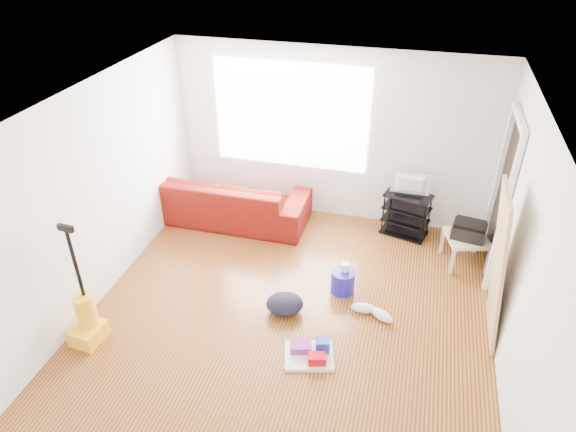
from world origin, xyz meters
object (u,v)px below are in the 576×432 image
(bucket, at_px, (342,290))
(backpack, at_px, (285,312))
(tv_stand, at_px, (406,214))
(cleaning_tray, at_px, (311,353))
(vacuum, at_px, (87,320))
(sofa, at_px, (230,218))
(side_table, at_px, (467,241))

(bucket, relative_size, backpack, 0.67)
(tv_stand, xyz_separation_m, cleaning_tray, (-0.77, -2.61, -0.27))
(cleaning_tray, bearing_deg, vacuum, -171.44)
(sofa, xyz_separation_m, bucket, (1.91, -1.20, 0.00))
(tv_stand, height_order, backpack, tv_stand)
(backpack, bearing_deg, sofa, 112.04)
(sofa, distance_m, tv_stand, 2.58)
(backpack, bearing_deg, tv_stand, 43.72)
(sofa, relative_size, backpack, 5.38)
(sofa, distance_m, cleaning_tray, 2.94)
(sofa, height_order, tv_stand, tv_stand)
(sofa, bearing_deg, tv_stand, -173.95)
(sofa, xyz_separation_m, vacuum, (-0.61, -2.70, 0.27))
(bucket, distance_m, cleaning_tray, 1.15)
(side_table, bearing_deg, tv_stand, 148.04)
(tv_stand, height_order, bucket, tv_stand)
(sofa, xyz_separation_m, cleaning_tray, (1.78, -2.34, 0.06))
(bucket, relative_size, cleaning_tray, 0.49)
(cleaning_tray, bearing_deg, backpack, 126.80)
(cleaning_tray, xyz_separation_m, vacuum, (-2.38, -0.36, 0.21))
(tv_stand, relative_size, backpack, 1.63)
(tv_stand, bearing_deg, bucket, -98.07)
(sofa, xyz_separation_m, tv_stand, (2.55, 0.27, 0.32))
(cleaning_tray, relative_size, vacuum, 0.41)
(sofa, distance_m, bucket, 2.26)
(side_table, bearing_deg, cleaning_tray, -126.57)
(cleaning_tray, bearing_deg, side_table, 53.43)
(backpack, bearing_deg, vacuum, -169.06)
(sofa, height_order, vacuum, vacuum)
(tv_stand, distance_m, cleaning_tray, 2.74)
(tv_stand, height_order, cleaning_tray, tv_stand)
(tv_stand, distance_m, vacuum, 4.33)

